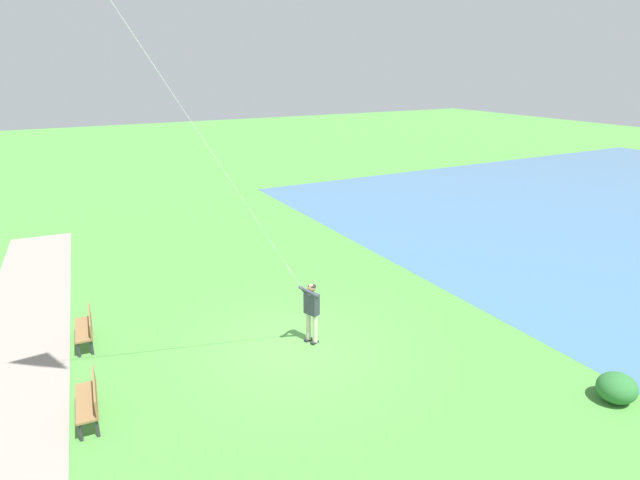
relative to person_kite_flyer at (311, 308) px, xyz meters
name	(u,v)px	position (x,y,z in m)	size (l,w,h in m)	color
ground_plane	(293,347)	(0.56, 0.03, -1.05)	(120.00, 120.00, 0.00)	#4C8E3D
person_kite_flyer	(311,308)	(0.00, 0.00, 0.00)	(0.63, 0.49, 1.83)	#232328
park_bench_near_walkway	(86,327)	(5.42, -2.85, -0.54)	(0.54, 1.53, 0.88)	olive
park_bench_far_walkway	(90,398)	(5.66, 0.65, -0.54)	(0.54, 1.53, 0.88)	olive
lakeside_shrub	(617,388)	(-4.89, 5.61, -0.72)	(0.91, 0.85, 0.67)	#2D7033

